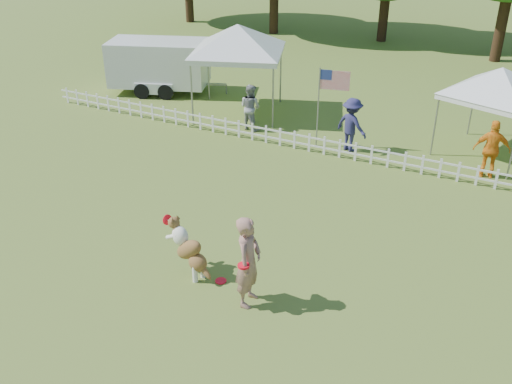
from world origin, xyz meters
TOP-DOWN VIEW (x-y plane):
  - ground at (0.00, 0.00)m, footprint 120.00×120.00m
  - picket_fence at (0.00, 7.00)m, footprint 22.00×0.08m
  - handler at (1.04, -0.36)m, footprint 0.54×0.75m
  - dog at (-0.48, -0.12)m, footprint 1.26×0.70m
  - frisbee_on_turf at (0.21, -0.05)m, footprint 0.25×0.25m
  - canopy_tent_left at (-4.40, 9.09)m, footprint 3.88×3.88m
  - canopy_tent_right at (4.19, 9.29)m, footprint 3.27×3.27m
  - cargo_trailer at (-8.43, 9.82)m, footprint 5.17×3.62m
  - flag_pole at (-0.72, 7.53)m, footprint 0.97×0.31m
  - spectator_a at (-3.27, 7.85)m, footprint 0.87×0.74m
  - spectator_b at (0.34, 7.71)m, footprint 1.25×0.98m
  - spectator_c at (4.44, 7.71)m, footprint 1.06×0.61m

SIDE VIEW (x-z plane):
  - ground at x=0.00m, z-range 0.00..0.00m
  - frisbee_on_turf at x=0.21m, z-range 0.00..0.02m
  - picket_fence at x=0.00m, z-range 0.00..0.60m
  - dog at x=-0.48m, z-range 0.00..1.24m
  - spectator_a at x=-3.27m, z-range 0.00..1.57m
  - spectator_c at x=4.44m, z-range 0.00..1.69m
  - spectator_b at x=0.34m, z-range 0.00..1.69m
  - handler at x=1.04m, z-range 0.00..1.92m
  - cargo_trailer at x=-8.43m, z-range 0.00..2.09m
  - flag_pole at x=-0.72m, z-range 0.00..2.54m
  - canopy_tent_right at x=4.19m, z-range 0.00..2.69m
  - canopy_tent_left at x=-4.40m, z-range 0.00..3.13m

